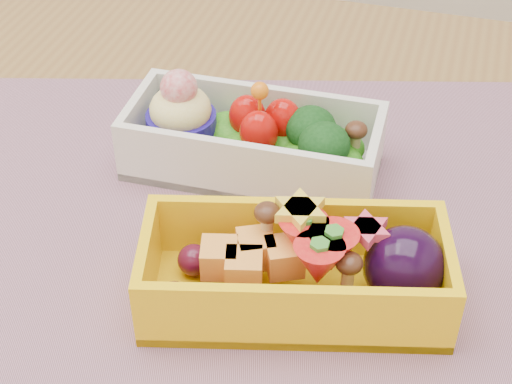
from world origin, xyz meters
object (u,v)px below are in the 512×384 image
(table, at_px, (211,328))
(bento_white, at_px, (252,140))
(bento_yellow, at_px, (302,270))
(placemat, at_px, (244,235))

(table, distance_m, bento_white, 0.15)
(table, relative_size, bento_yellow, 5.71)
(table, xyz_separation_m, placemat, (0.03, 0.01, 0.10))
(bento_white, bearing_deg, table, -97.78)
(table, bearing_deg, bento_white, 83.49)
(bento_white, bearing_deg, placemat, -79.11)
(table, xyz_separation_m, bento_yellow, (0.08, -0.04, 0.13))
(placemat, distance_m, bento_yellow, 0.08)
(bento_white, xyz_separation_m, bento_yellow, (0.07, -0.13, 0.00))
(bento_white, bearing_deg, bento_yellow, -62.31)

